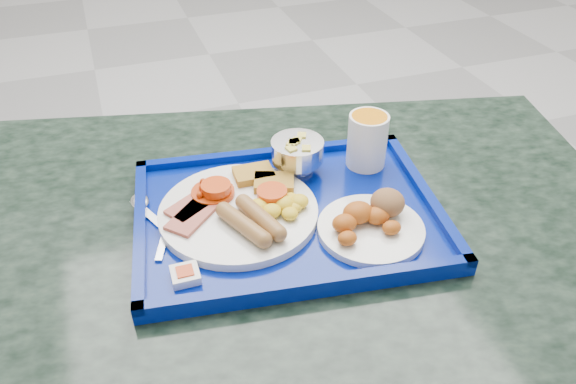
# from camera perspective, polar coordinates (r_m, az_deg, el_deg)

# --- Properties ---
(floor) EXTENTS (6.00, 6.00, 0.00)m
(floor) POSITION_cam_1_polar(r_m,az_deg,el_deg) (2.37, -0.80, 1.86)
(floor) COLOR #959497
(floor) RESTS_ON ground
(table) EXTENTS (1.39, 1.09, 0.77)m
(table) POSITION_cam_1_polar(r_m,az_deg,el_deg) (1.04, -1.90, -12.22)
(table) COLOR slate
(table) RESTS_ON floor
(tray) EXTENTS (0.53, 0.42, 0.03)m
(tray) POSITION_cam_1_polar(r_m,az_deg,el_deg) (0.92, 0.00, -2.32)
(tray) COLOR navy
(tray) RESTS_ON table
(main_plate) EXTENTS (0.26, 0.26, 0.04)m
(main_plate) POSITION_cam_1_polar(r_m,az_deg,el_deg) (0.90, -4.66, -1.64)
(main_plate) COLOR white
(main_plate) RESTS_ON tray
(bread_plate) EXTENTS (0.17, 0.17, 0.05)m
(bread_plate) POSITION_cam_1_polar(r_m,az_deg,el_deg) (0.88, 8.51, -2.92)
(bread_plate) COLOR white
(bread_plate) RESTS_ON tray
(fruit_bowl) EXTENTS (0.09, 0.09, 0.06)m
(fruit_bowl) POSITION_cam_1_polar(r_m,az_deg,el_deg) (0.98, 0.95, 4.14)
(fruit_bowl) COLOR #BCBCBE
(fruit_bowl) RESTS_ON tray
(juice_cup) EXTENTS (0.07, 0.07, 0.10)m
(juice_cup) POSITION_cam_1_polar(r_m,az_deg,el_deg) (1.01, 8.06, 5.36)
(juice_cup) COLOR white
(juice_cup) RESTS_ON tray
(spoon) EXTENTS (0.08, 0.18, 0.01)m
(spoon) POSITION_cam_1_polar(r_m,az_deg,el_deg) (0.94, -14.15, -1.68)
(spoon) COLOR #BCBCBE
(spoon) RESTS_ON tray
(knife) EXTENTS (0.09, 0.18, 0.00)m
(knife) POSITION_cam_1_polar(r_m,az_deg,el_deg) (0.90, -12.40, -3.68)
(knife) COLOR #BCBCBE
(knife) RESTS_ON tray
(jam_packet) EXTENTS (0.04, 0.04, 0.02)m
(jam_packet) POSITION_cam_1_polar(r_m,az_deg,el_deg) (0.81, -10.39, -8.27)
(jam_packet) COLOR white
(jam_packet) RESTS_ON tray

